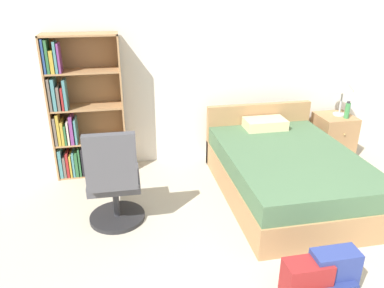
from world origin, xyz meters
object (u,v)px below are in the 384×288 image
office_chair (114,183)px  water_bottle (347,110)px  nightstand (333,136)px  backpack_blue (333,277)px  bookshelf (77,112)px  table_lamp (344,86)px  backpack_red (306,285)px  bed (285,171)px

office_chair → water_bottle: (2.95, 0.96, 0.22)m
nightstand → backpack_blue: nightstand is taller
bookshelf → table_lamp: 3.32m
bookshelf → backpack_red: bearing=-55.2°
water_bottle → bed: bearing=-148.1°
bed → table_lamp: table_lamp is taller
bookshelf → backpack_blue: bearing=-51.6°
bed → backpack_red: size_ratio=5.31×
nightstand → table_lamp: (0.05, 0.02, 0.67)m
bed → office_chair: office_chair is taller
bed → backpack_blue: 1.54m
bookshelf → table_lamp: (3.32, -0.10, 0.17)m
nightstand → backpack_blue: (-1.33, -2.32, -0.09)m
bookshelf → office_chair: (0.39, -1.19, -0.34)m
nightstand → table_lamp: table_lamp is taller
water_bottle → backpack_blue: 2.66m
water_bottle → backpack_red: water_bottle is taller
bed → office_chair: 1.86m
water_bottle → bookshelf: bearing=176.0°
office_chair → nightstand: size_ratio=1.78×
backpack_red → table_lamp: bearing=55.8°
water_bottle → backpack_red: 2.80m
table_lamp → backpack_blue: size_ratio=1.17×
table_lamp → office_chair: bearing=-159.6°
table_lamp → backpack_red: bearing=-124.2°
bookshelf → office_chair: size_ratio=1.65×
backpack_blue → water_bottle: bearing=57.5°
table_lamp → water_bottle: bearing=-82.1°
water_bottle → backpack_blue: bearing=-122.5°
bookshelf → nightstand: bookshelf is taller
office_chair → backpack_red: office_chair is taller
bed → nightstand: (1.04, 0.81, 0.02)m
bookshelf → water_bottle: (3.33, -0.23, -0.11)m
nightstand → bed: bearing=-142.2°
bookshelf → office_chair: 1.29m
office_chair → table_lamp: 3.16m
nightstand → backpack_red: size_ratio=1.55×
table_lamp → water_bottle: (0.02, -0.13, -0.28)m
office_chair → backpack_blue: (1.54, -1.25, -0.26)m
bookshelf → backpack_blue: 3.16m
bookshelf → nightstand: bearing=-2.0°
bookshelf → bed: bearing=-22.6°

